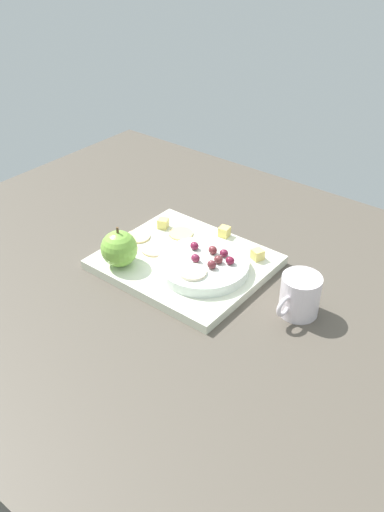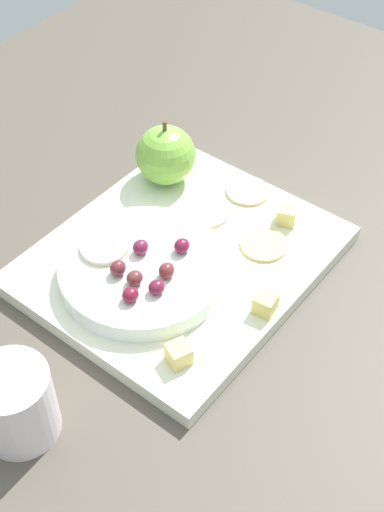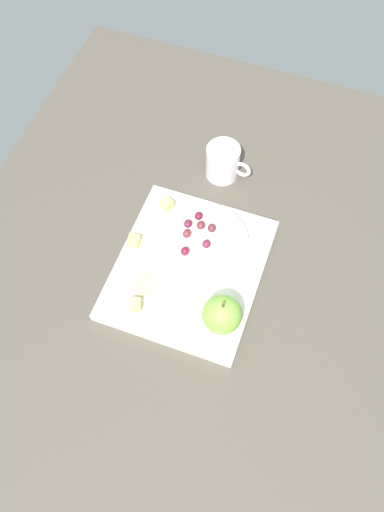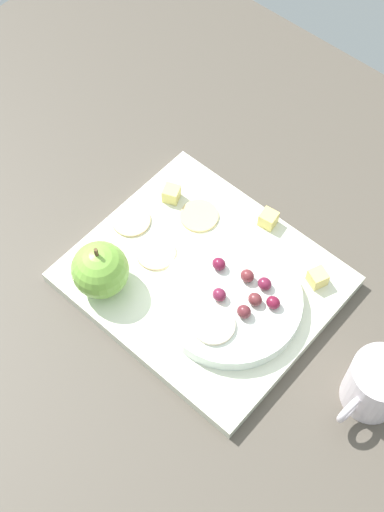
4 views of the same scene
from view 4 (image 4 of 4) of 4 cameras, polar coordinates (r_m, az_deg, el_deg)
table at (r=93.58cm, az=-0.73°, el=-3.80°), size 123.39×102.80×4.63cm
platter at (r=91.51cm, az=0.94°, el=-1.93°), size 32.05×27.65×1.88cm
serving_dish at (r=87.84cm, az=3.20°, el=-3.69°), size 18.01×18.01×2.18cm
apple_whole at (r=87.65cm, az=-7.55°, el=-1.14°), size 7.33×7.33×7.33cm
apple_stem at (r=84.02cm, az=-7.87°, el=0.31°), size 0.50×0.50×1.20cm
cheese_cube_0 at (r=94.69cm, az=6.28°, el=3.04°), size 2.43×2.43×2.14cm
cheese_cube_1 at (r=90.76cm, az=10.27°, el=-1.76°), size 2.80×2.80×2.14cm
cheese_cube_2 at (r=96.60cm, az=-1.70°, el=5.13°), size 2.81×2.81×2.14cm
cracker_0 at (r=95.47cm, az=0.59°, el=3.31°), size 5.33×5.33×0.40cm
cracker_1 at (r=95.41cm, az=-5.01°, el=2.93°), size 5.33×5.33×0.40cm
cracker_2 at (r=92.35cm, az=-2.98°, el=0.26°), size 5.33×5.33×0.40cm
grape_0 at (r=86.08cm, az=6.68°, el=-3.81°), size 1.81×1.63×1.53cm
grape_1 at (r=85.07cm, az=4.29°, el=-4.57°), size 1.81×1.63×1.71cm
grape_2 at (r=86.00cm, az=2.25°, el=-3.19°), size 1.81×1.63×1.65cm
grape_3 at (r=88.17cm, az=2.22°, el=-0.66°), size 1.81×1.63×1.63cm
grape_4 at (r=86.03cm, az=5.19°, el=-3.56°), size 1.81×1.63×1.57cm
grape_5 at (r=87.23cm, az=5.98°, el=-2.27°), size 1.81×1.63×1.50cm
grape_6 at (r=87.48cm, az=4.56°, el=-1.63°), size 1.81×1.63×1.69cm
apple_slice_0 at (r=84.69cm, az=1.79°, el=-5.69°), size 5.26×5.26×0.60cm
cup at (r=84.87cm, az=14.82°, el=-10.19°), size 7.20×10.39×7.84cm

